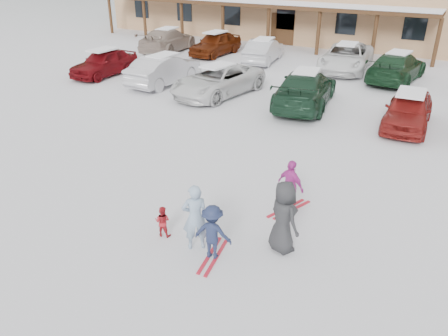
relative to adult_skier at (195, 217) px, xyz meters
The scene contains 18 objects.
ground 1.64m from the adult_skier, 122.86° to the left, with size 160.00×160.00×0.00m, color white.
adult_skier is the anchor object (origin of this frame).
toddler_red 1.04m from the adult_skier, behind, with size 0.39×0.30×0.79m, color #B01D25.
child_navy 0.57m from the adult_skier, 12.87° to the right, with size 0.86×0.49×1.32m, color #1D2645.
skis_child_navy 0.97m from the adult_skier, 12.87° to the right, with size 0.20×1.40×0.03m, color red.
child_magenta 2.91m from the adult_skier, 63.76° to the left, with size 0.84×0.35×1.44m, color #C3329E.
skis_child_magenta 3.02m from the adult_skier, 63.76° to the left, with size 0.20×1.40×0.03m, color red.
bystander_dark 1.99m from the adult_skier, 26.93° to the left, with size 0.85×0.56×1.75m, color #2A2A2D.
parked_car_0 16.93m from the adult_skier, 139.70° to the left, with size 1.69×4.21×1.43m, color #670A0E.
parked_car_1 14.27m from the adult_skier, 128.91° to the left, with size 1.60×4.59×1.51m, color #BAB9BF.
parked_car_2 12.14m from the adult_skier, 117.33° to the left, with size 2.36×5.13×1.42m, color silver.
parked_car_3 11.28m from the adult_skier, 96.98° to the left, with size 2.19×5.39×1.56m, color #183523.
parked_car_4 11.06m from the adult_skier, 74.15° to the left, with size 1.65×4.09×1.39m, color maroon.
parked_car_7 22.60m from the adult_skier, 127.22° to the left, with size 2.17×5.33×1.55m, color gray.
parked_car_8 21.25m from the adult_skier, 118.81° to the left, with size 1.77×4.39×1.49m, color #571D08.
parked_car_9 19.33m from the adult_skier, 109.83° to the left, with size 1.50×4.31×1.42m, color #BBBBC1.
parked_car_10 18.67m from the adult_skier, 94.71° to the left, with size 2.52×5.47×1.52m, color white.
parked_car_11 17.61m from the adult_skier, 85.33° to the left, with size 2.12×5.21×1.51m, color #173920.
Camera 1 is at (5.38, -8.15, 6.19)m, focal length 35.00 mm.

